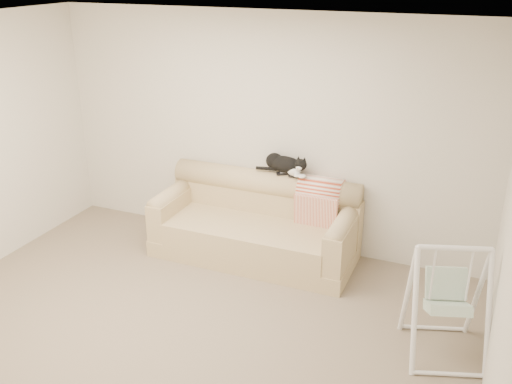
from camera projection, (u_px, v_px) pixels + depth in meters
ground_plane at (181, 332)px, 5.05m from camera, size 5.00×5.00×0.00m
room_shell at (171, 171)px, 4.47m from camera, size 5.04×4.04×2.60m
sofa at (257, 225)px, 6.28m from camera, size 2.20×0.93×0.90m
remote_a at (285, 173)px, 6.19m from camera, size 0.18×0.14×0.03m
remote_b at (296, 176)px, 6.11m from camera, size 0.17×0.05×0.02m
tuxedo_cat at (285, 164)px, 6.17m from camera, size 0.60×0.30×0.24m
throw_blanket at (320, 195)px, 6.10m from camera, size 0.47×0.38×0.58m
baby_swing at (447, 300)px, 4.62m from camera, size 0.79×0.81×1.01m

